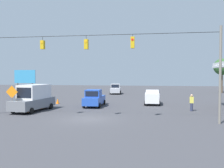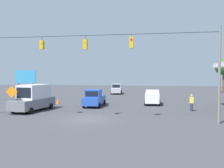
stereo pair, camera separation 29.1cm
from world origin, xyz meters
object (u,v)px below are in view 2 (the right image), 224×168
Objects in this scene: pickup_truck_blue_withflow_mid at (94,98)px; work_zone_sign at (12,94)px; pickup_truck_silver_withflow_deep at (116,89)px; overhead_signal_span at (86,64)px; sedan_white_oncoming_far at (152,97)px; tree_horizon_left at (224,67)px; traffic_cone_second at (40,106)px; traffic_cone_nearest at (28,109)px; traffic_cone_third at (49,103)px; box_truck_grey_parked_shoulder at (34,98)px; traffic_cone_fourth at (58,101)px; pedestrian at (191,103)px; roadside_billboard at (26,79)px.

work_zone_sign is (6.76, 7.22, 1.01)m from pickup_truck_blue_withflow_mid.
overhead_signal_span is at bearing 93.84° from pickup_truck_silver_withflow_deep.
sedan_white_oncoming_far is 28.77m from tree_horizon_left.
pickup_truck_blue_withflow_mid is at bearing 23.75° from sedan_white_oncoming_far.
overhead_signal_span is 10.39m from traffic_cone_second.
traffic_cone_nearest is at bearing 89.52° from traffic_cone_second.
traffic_cone_nearest is 1.00× the size of traffic_cone_third.
box_truck_grey_parked_shoulder reaches higher than traffic_cone_nearest.
sedan_white_oncoming_far reaches higher than traffic_cone_second.
tree_horizon_left is (-14.93, -24.15, 4.66)m from sedan_white_oncoming_far.
traffic_cone_fourth is (5.58, -1.94, -0.63)m from pickup_truck_blue_withflow_mid.
box_truck_grey_parked_shoulder reaches higher than traffic_cone_third.
tree_horizon_left reaches higher than pedestrian.
pickup_truck_blue_withflow_mid is 7.97× the size of traffic_cone_nearest.
traffic_cone_nearest is at bearing 50.25° from tree_horizon_left.
tree_horizon_left reaches higher than traffic_cone_fourth.
pedestrian is at bearing 174.93° from traffic_cone_third.
pickup_truck_silver_withflow_deep is 27.16m from traffic_cone_nearest.
traffic_cone_second is 0.09× the size of tree_horizon_left.
sedan_white_oncoming_far is 0.75× the size of pickup_truck_blue_withflow_mid.
traffic_cone_fourth is at bearing 5.37° from sedan_white_oncoming_far.
work_zone_sign is (-4.42, 10.72, -1.32)m from roadside_billboard.
pickup_truck_blue_withflow_mid is 11.59m from pedestrian.
work_zone_sign is 0.38× the size of tree_horizon_left.
traffic_cone_fourth is at bearing 42.50° from tree_horizon_left.
traffic_cone_fourth is (12.72, 1.20, -0.65)m from sedan_white_oncoming_far.
overhead_signal_span is 9.14m from box_truck_grey_parked_shoulder.
traffic_cone_third is (0.09, -4.04, -1.06)m from box_truck_grey_parked_shoulder.
pedestrian is (-18.11, -4.90, -1.06)m from work_zone_sign.
traffic_cone_nearest is 43.64m from tree_horizon_left.
box_truck_grey_parked_shoulder is 17.17m from pedestrian.
traffic_cone_third is at bearing -89.02° from traffic_cone_nearest.
work_zone_sign is at bearing 73.54° from traffic_cone_second.
pedestrian is at bearing -176.73° from traffic_cone_second.
tree_horizon_left is at bearing -163.50° from pickup_truck_silver_withflow_deep.
traffic_cone_fourth is 37.88m from tree_horizon_left.
tree_horizon_left is at bearing -129.89° from work_zone_sign.
pedestrian is at bearing -144.60° from overhead_signal_span.
pedestrian is (-4.21, 5.45, -0.07)m from sedan_white_oncoming_far.
roadside_billboard is 40.95m from tree_horizon_left.
traffic_cone_fourth is at bearing -90.31° from traffic_cone_nearest.
tree_horizon_left is at bearing -144.43° from roadside_billboard.
pickup_truck_blue_withflow_mid is 8.26m from traffic_cone_nearest.
work_zone_sign is (1.14, 2.38, 0.58)m from box_truck_grey_parked_shoulder.
overhead_signal_span reaches higher than traffic_cone_nearest.
box_truck_grey_parked_shoulder reaches higher than traffic_cone_second.
traffic_cone_fourth is (-0.04, -7.96, 0.00)m from traffic_cone_nearest.
traffic_cone_fourth is at bearing -90.22° from traffic_cone_second.
box_truck_grey_parked_shoulder is 26.00m from pickup_truck_silver_withflow_deep.
pickup_truck_silver_withflow_deep is 7.91× the size of traffic_cone_second.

